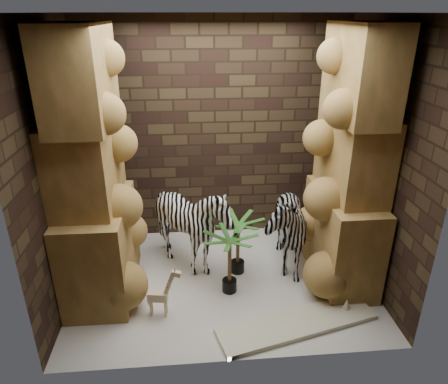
{
  "coord_description": "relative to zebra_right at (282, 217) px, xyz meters",
  "views": [
    {
      "loc": [
        -0.35,
        -4.08,
        3.01
      ],
      "look_at": [
        0.02,
        0.15,
        1.12
      ],
      "focal_mm": 32.57,
      "sensor_mm": 36.0,
      "label": 1
    }
  ],
  "objects": [
    {
      "name": "wall_back",
      "position": [
        -0.77,
        0.91,
        0.84
      ],
      "size": [
        3.5,
        0.0,
        3.5
      ],
      "primitive_type": "plane",
      "rotation": [
        1.57,
        0.0,
        0.0
      ],
      "color": "#372A19",
      "rests_on": "ground"
    },
    {
      "name": "rock_pillar_left",
      "position": [
        -2.17,
        -0.34,
        0.84
      ],
      "size": [
        0.68,
        1.3,
        3.0
      ],
      "primitive_type": null,
      "color": "tan",
      "rests_on": "floor"
    },
    {
      "name": "zebra_left",
      "position": [
        -1.11,
        -0.05,
        -0.1
      ],
      "size": [
        1.07,
        1.29,
        1.11
      ],
      "primitive_type": "imported",
      "rotation": [
        0.0,
        0.0,
        -0.07
      ],
      "color": "white",
      "rests_on": "floor"
    },
    {
      "name": "surfboard",
      "position": [
        -0.06,
        -1.18,
        -0.64
      ],
      "size": [
        1.76,
        0.84,
        0.05
      ],
      "primitive_type": "cube",
      "rotation": [
        0.0,
        0.0,
        0.26
      ],
      "color": "beige",
      "rests_on": "floor"
    },
    {
      "name": "palm_front",
      "position": [
        -0.57,
        -0.16,
        -0.28
      ],
      "size": [
        0.36,
        0.36,
        0.77
      ],
      "primitive_type": null,
      "color": "#26571E",
      "rests_on": "floor"
    },
    {
      "name": "palm_back",
      "position": [
        -0.71,
        -0.54,
        -0.28
      ],
      "size": [
        0.36,
        0.36,
        0.77
      ],
      "primitive_type": null,
      "color": "#26571E",
      "rests_on": "floor"
    },
    {
      "name": "floor",
      "position": [
        -0.77,
        -0.34,
        -0.66
      ],
      "size": [
        3.5,
        3.5,
        0.0
      ],
      "primitive_type": "plane",
      "color": "silver",
      "rests_on": "ground"
    },
    {
      "name": "zebra_right",
      "position": [
        0.0,
        0.0,
        0.0
      ],
      "size": [
        0.67,
        1.15,
        1.32
      ],
      "primitive_type": "imported",
      "rotation": [
        0.0,
        0.0,
        -0.07
      ],
      "color": "white",
      "rests_on": "floor"
    },
    {
      "name": "wall_left",
      "position": [
        -2.52,
        -0.34,
        0.84
      ],
      "size": [
        0.0,
        3.0,
        3.0
      ],
      "primitive_type": "plane",
      "rotation": [
        1.57,
        0.0,
        1.57
      ],
      "color": "#372A19",
      "rests_on": "ground"
    },
    {
      "name": "wall_right",
      "position": [
        0.98,
        -0.34,
        0.84
      ],
      "size": [
        0.0,
        3.0,
        3.0
      ],
      "primitive_type": "plane",
      "rotation": [
        1.57,
        0.0,
        -1.57
      ],
      "color": "#372A19",
      "rests_on": "ground"
    },
    {
      "name": "wall_front",
      "position": [
        -0.77,
        -1.59,
        0.84
      ],
      "size": [
        3.5,
        0.0,
        3.5
      ],
      "primitive_type": "plane",
      "rotation": [
        -1.57,
        0.0,
        0.0
      ],
      "color": "#372A19",
      "rests_on": "ground"
    },
    {
      "name": "rock_pillar_right",
      "position": [
        0.65,
        -0.34,
        0.84
      ],
      "size": [
        0.58,
        1.25,
        3.0
      ],
      "primitive_type": null,
      "color": "tan",
      "rests_on": "floor"
    },
    {
      "name": "ceiling",
      "position": [
        -0.77,
        -0.34,
        2.34
      ],
      "size": [
        3.5,
        3.5,
        0.0
      ],
      "primitive_type": "plane",
      "rotation": [
        3.14,
        0.0,
        0.0
      ],
      "color": "black",
      "rests_on": "ground"
    },
    {
      "name": "giraffe_toy",
      "position": [
        -1.51,
        -0.88,
        -0.35
      ],
      "size": [
        0.33,
        0.15,
        0.62
      ],
      "primitive_type": null,
      "rotation": [
        0.0,
        0.0,
        -0.15
      ],
      "color": "beige",
      "rests_on": "floor"
    }
  ]
}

